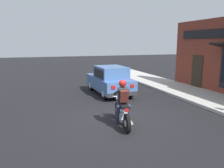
# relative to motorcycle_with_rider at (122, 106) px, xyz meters

# --- Properties ---
(ground_plane) EXTENTS (80.00, 80.00, 0.00)m
(ground_plane) POSITION_rel_motorcycle_with_rider_xyz_m (0.05, 0.46, -0.68)
(ground_plane) COLOR black
(sidewalk_curb) EXTENTS (2.60, 22.00, 0.14)m
(sidewalk_curb) POSITION_rel_motorcycle_with_rider_xyz_m (5.41, 3.46, -0.61)
(sidewalk_curb) COLOR #ADAAA3
(sidewalk_curb) RESTS_ON ground
(motorcycle_with_rider) EXTENTS (0.65, 2.01, 1.62)m
(motorcycle_with_rider) POSITION_rel_motorcycle_with_rider_xyz_m (0.00, 0.00, 0.00)
(motorcycle_with_rider) COLOR black
(motorcycle_with_rider) RESTS_ON ground
(car_hatchback) EXTENTS (1.78, 3.84, 1.57)m
(car_hatchback) POSITION_rel_motorcycle_with_rider_xyz_m (1.15, 4.70, 0.09)
(car_hatchback) COLOR black
(car_hatchback) RESTS_ON ground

